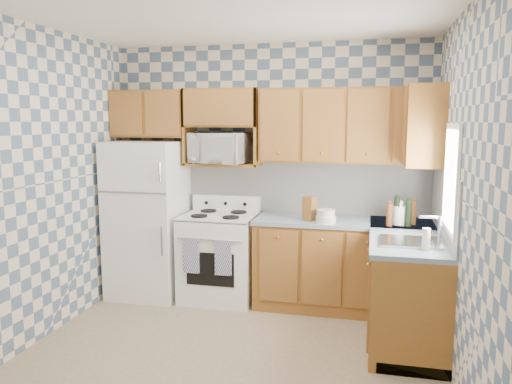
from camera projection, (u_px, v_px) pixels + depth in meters
floor at (229, 357)px, 4.04m from camera, size 3.40×3.40×0.00m
back_wall at (269, 172)px, 5.39m from camera, size 3.40×0.02×2.70m
right_wall at (462, 200)px, 3.46m from camera, size 0.02×3.20×2.70m
backsplash_back at (306, 187)px, 5.31m from camera, size 2.60×0.02×0.56m
backsplash_right at (444, 203)px, 4.26m from camera, size 0.02×1.60×0.56m
refrigerator at (148, 219)px, 5.41m from camera, size 0.75×0.70×1.68m
stove_body at (220, 258)px, 5.31m from camera, size 0.76×0.65×0.90m
cooktop at (219, 216)px, 5.24m from camera, size 0.76×0.65×0.02m
backguard at (227, 203)px, 5.50m from camera, size 0.76×0.08×0.17m
dish_towel_left at (191, 256)px, 5.01m from camera, size 0.17×0.02×0.35m
dish_towel_right at (223, 258)px, 4.93m from camera, size 0.17×0.02×0.35m
base_cabinets_back at (343, 266)px, 5.04m from camera, size 1.75×0.60×0.88m
base_cabinets_right at (405, 286)px, 4.43m from camera, size 0.60×1.60×0.88m
countertop_back at (344, 222)px, 4.97m from camera, size 1.77×0.63×0.04m
countertop_right at (407, 236)px, 4.37m from camera, size 0.63×1.60×0.04m
upper_cabinets_back at (347, 126)px, 4.97m from camera, size 1.75×0.33×0.74m
upper_cabinets_fridge at (151, 114)px, 5.43m from camera, size 0.82×0.33×0.50m
upper_cabinets_right at (424, 126)px, 4.63m from camera, size 0.33×0.70×0.74m
microwave_shelf at (223, 164)px, 5.32m from camera, size 0.80×0.33×0.03m
microwave at (220, 148)px, 5.25m from camera, size 0.64×0.49×0.32m
sink at (410, 242)px, 4.03m from camera, size 0.48×0.40×0.03m
window at (451, 179)px, 3.89m from camera, size 0.02×0.66×0.86m
bottle_0 at (397, 211)px, 4.72m from camera, size 0.06×0.06×0.27m
bottle_1 at (408, 213)px, 4.64m from camera, size 0.06×0.06×0.25m
bottle_2 at (413, 212)px, 4.72m from camera, size 0.06×0.06×0.23m
bottle_3 at (389, 215)px, 4.66m from camera, size 0.06×0.06×0.21m
knife_block at (309, 208)px, 4.93m from camera, size 0.14×0.14×0.24m
electric_kettle at (400, 215)px, 4.73m from camera, size 0.14×0.14×0.18m
food_containers at (326, 216)px, 4.81m from camera, size 0.19×0.19×0.13m
soap_bottle at (426, 239)px, 3.80m from camera, size 0.06×0.06×0.17m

